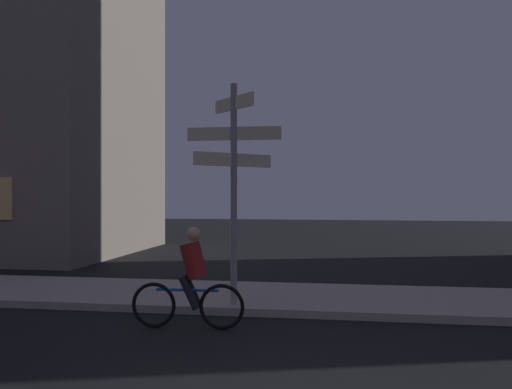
% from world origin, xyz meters
% --- Properties ---
extents(sidewalk_kerb, '(40.00, 2.82, 0.14)m').
position_xyz_m(sidewalk_kerb, '(0.00, 6.30, 0.07)').
color(sidewalk_kerb, '#9E9991').
rests_on(sidewalk_kerb, ground_plane).
extents(signpost, '(1.73, 1.19, 3.97)m').
position_xyz_m(signpost, '(-1.44, 5.23, 2.52)').
color(signpost, gray).
rests_on(signpost, sidewalk_kerb).
extents(cyclist, '(1.82, 0.33, 1.61)m').
position_xyz_m(cyclist, '(-1.87, 3.94, 0.75)').
color(cyclist, black).
rests_on(cyclist, ground_plane).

